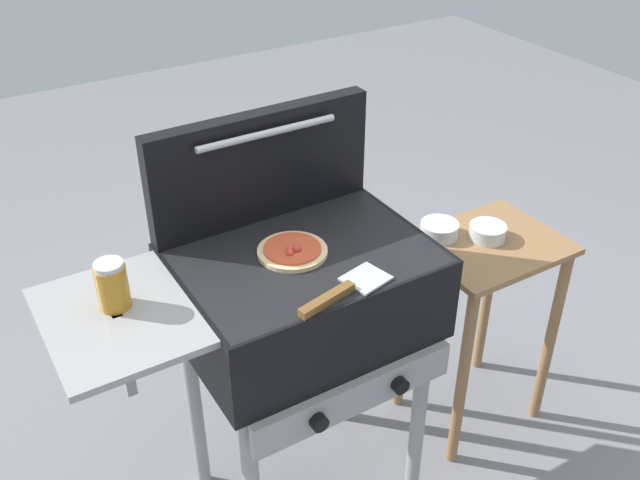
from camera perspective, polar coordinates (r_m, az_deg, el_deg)
The scene contains 8 objects.
grill at distance 1.87m, azimuth -1.61°, elevation -4.84°, with size 0.96×0.53×0.90m.
grill_lid_open at distance 1.89m, azimuth -4.71°, elevation 5.95°, with size 0.63×0.08×0.30m.
pizza_pepperoni at distance 1.79m, azimuth -2.21°, elevation -0.86°, with size 0.18×0.18×0.03m.
sauce_jar at distance 1.65m, azimuth -16.23°, elevation -3.48°, with size 0.07×0.07×0.12m.
spatula at distance 1.65m, azimuth 1.88°, elevation -4.06°, with size 0.27×0.11×0.02m.
prep_table at distance 2.36m, azimuth 12.80°, elevation -4.20°, with size 0.44×0.36×0.71m.
topping_bowl_near at distance 2.26m, azimuth 13.21°, elevation 0.60°, with size 0.11×0.11×0.04m.
topping_bowl_far at distance 2.24m, azimuth 9.49°, elevation 0.80°, with size 0.12×0.12×0.04m.
Camera 1 is at (-0.74, -1.30, 1.90)m, focal length 40.14 mm.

